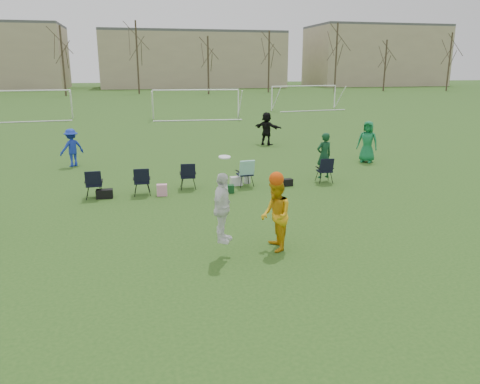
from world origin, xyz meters
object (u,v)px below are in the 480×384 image
object	(u,v)px
goal_right	(304,91)
goal_left	(24,97)
fielder_blue	(72,148)
center_contest	(256,212)
fielder_green_far	(367,142)
goal_mid	(196,96)
fielder_black	(267,129)

from	to	relation	value
goal_right	goal_left	bearing A→B (deg)	-179.25
fielder_blue	goal_left	bearing A→B (deg)	-107.36
center_contest	goal_right	distance (m)	39.02
fielder_green_far	goal_mid	distance (m)	21.32
center_contest	goal_left	bearing A→B (deg)	109.36
goal_mid	goal_right	world-z (taller)	same
fielder_blue	fielder_black	xyz separation A→B (m)	(10.05, 3.76, 0.09)
fielder_blue	fielder_green_far	size ratio (longest dim) A/B	0.88
goal_mid	goal_right	bearing A→B (deg)	30.57
fielder_green_far	goal_right	size ratio (longest dim) A/B	0.26
goal_right	fielder_black	bearing A→B (deg)	-123.70
fielder_green_far	fielder_black	world-z (taller)	fielder_green_far
fielder_green_far	center_contest	size ratio (longest dim) A/B	0.80
center_contest	goal_right	xyz separation A→B (m)	(14.71, 36.14, 0.91)
goal_mid	fielder_black	bearing A→B (deg)	-78.45
goal_mid	goal_right	distance (m)	13.42
fielder_black	goal_left	distance (m)	23.23
fielder_black	goal_left	xyz separation A→B (m)	(-15.97, 16.85, 1.00)
goal_left	goal_right	size ratio (longest dim) A/B	1.01
center_contest	goal_left	distance (m)	34.07
goal_mid	goal_right	size ratio (longest dim) A/B	1.01
fielder_blue	center_contest	world-z (taller)	center_contest
fielder_green_far	goal_left	xyz separation A→B (m)	(-19.12, 22.67, 0.97)
fielder_black	fielder_green_far	bearing A→B (deg)	167.49
fielder_black	center_contest	bearing A→B (deg)	122.02
fielder_blue	fielder_black	size ratio (longest dim) A/B	0.90
fielder_blue	fielder_green_far	distance (m)	13.37
fielder_blue	goal_right	distance (m)	31.79
fielder_black	goal_left	size ratio (longest dim) A/B	0.25
fielder_black	center_contest	xyz separation A→B (m)	(-4.68, -15.29, 0.09)
fielder_blue	goal_left	xyz separation A→B (m)	(-5.91, 20.61, 1.09)
goal_right	center_contest	bearing A→B (deg)	-120.15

